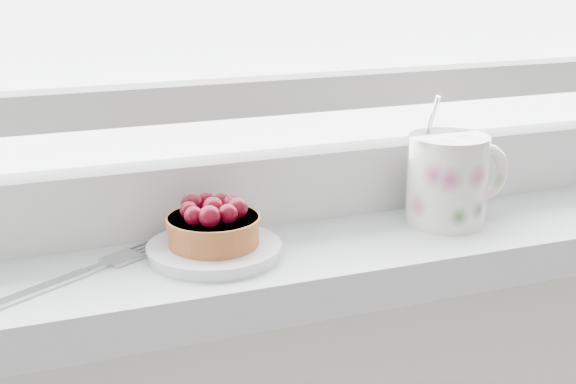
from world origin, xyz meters
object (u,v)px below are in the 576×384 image
raspberry_tart (213,224)px  floral_mug (450,178)px  saucer (214,250)px  fork (70,278)px

raspberry_tart → floral_mug: bearing=1.0°
saucer → raspberry_tart: raspberry_tart is taller
raspberry_tart → floral_mug: 0.25m
floral_mug → raspberry_tart: bearing=-179.0°
saucer → fork: bearing=-177.2°
fork → saucer: bearing=2.8°
raspberry_tart → fork: (-0.13, -0.01, -0.03)m
saucer → fork: 0.13m
saucer → floral_mug: size_ratio=0.94×
saucer → floral_mug: (0.25, 0.00, 0.04)m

